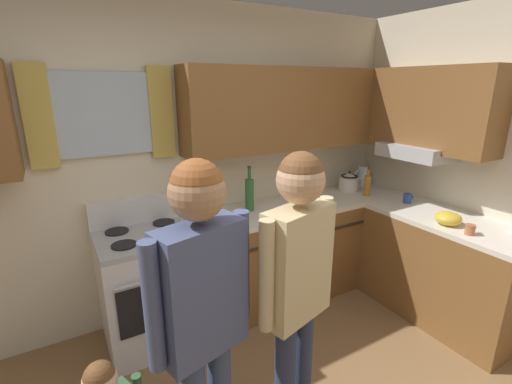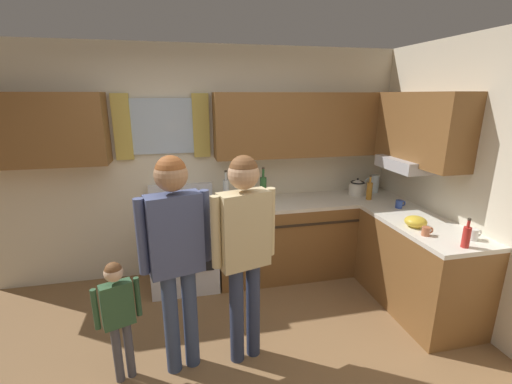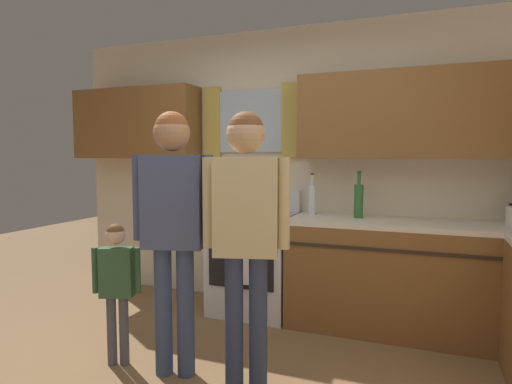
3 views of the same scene
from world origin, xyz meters
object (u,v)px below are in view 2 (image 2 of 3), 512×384
object	(u,v)px
mug_cobalt_blue	(399,204)
adult_holding_child	(176,242)
mug_ceramic_white	(473,234)
bottle_tall_clear	(226,190)
cup_terracotta	(426,231)
stovetop_kettle	(357,187)
small_child	(118,309)
water_pitcher	(374,183)
mixing_bowl	(416,222)
bottle_sauce_red	(466,236)
bottle_oil_amber	(369,190)
bottle_wine_green	(263,189)
stove_oven	(184,245)
adult_in_plaid	(244,238)

from	to	relation	value
mug_cobalt_blue	adult_holding_child	xyz separation A→B (m)	(-2.35, -0.78, 0.12)
mug_ceramic_white	bottle_tall_clear	bearing A→B (deg)	141.59
cup_terracotta	stovetop_kettle	world-z (taller)	stovetop_kettle
stovetop_kettle	small_child	world-z (taller)	stovetop_kettle
water_pitcher	mixing_bowl	xyz separation A→B (m)	(-0.25, -1.14, -0.06)
bottle_tall_clear	bottle_sauce_red	distance (m)	2.34
bottle_oil_amber	cup_terracotta	bearing A→B (deg)	-94.03
bottle_wine_green	small_child	xyz separation A→B (m)	(-1.40, -1.35, -0.45)
adult_holding_child	bottle_sauce_red	bearing A→B (deg)	-5.61
stove_oven	bottle_wine_green	distance (m)	1.09
bottle_wine_green	mixing_bowl	bearing A→B (deg)	-41.95
stovetop_kettle	mixing_bowl	distance (m)	1.09
bottle_oil_amber	adult_holding_child	xyz separation A→B (m)	(-2.19, -1.13, 0.06)
bottle_wine_green	cup_terracotta	xyz separation A→B (m)	(1.14, -1.27, -0.11)
stovetop_kettle	adult_in_plaid	distance (m)	2.13
bottle_oil_amber	mug_ceramic_white	bearing A→B (deg)	-78.55
bottle_oil_amber	stovetop_kettle	xyz separation A→B (m)	(-0.04, 0.21, -0.01)
bottle_sauce_red	small_child	xyz separation A→B (m)	(-2.69, 0.20, -0.39)
bottle_sauce_red	bottle_wine_green	world-z (taller)	bottle_wine_green
bottle_tall_clear	water_pitcher	world-z (taller)	bottle_tall_clear
water_pitcher	adult_holding_child	world-z (taller)	adult_holding_child
water_pitcher	adult_holding_child	distance (m)	2.79
bottle_sauce_red	stovetop_kettle	xyz separation A→B (m)	(-0.10, 1.56, 0.00)
adult_holding_child	small_child	bearing A→B (deg)	-176.64
mug_ceramic_white	mug_cobalt_blue	xyz separation A→B (m)	(-0.09, 0.88, -0.00)
stove_oven	bottle_sauce_red	bearing A→B (deg)	-34.16
stove_oven	bottle_wine_green	size ratio (longest dim) A/B	2.79
stovetop_kettle	bottle_oil_amber	bearing A→B (deg)	-80.54
mug_ceramic_white	cup_terracotta	size ratio (longest dim) A/B	1.15
water_pitcher	bottle_wine_green	bearing A→B (deg)	-177.12
bottle_oil_amber	adult_in_plaid	size ratio (longest dim) A/B	0.17
mug_cobalt_blue	water_pitcher	xyz separation A→B (m)	(0.06, 0.62, 0.07)
bottle_sauce_red	stovetop_kettle	size ratio (longest dim) A/B	0.90
bottle_wine_green	mug_ceramic_white	world-z (taller)	bottle_wine_green
adult_holding_child	small_child	xyz separation A→B (m)	(-0.43, -0.03, -0.46)
stove_oven	cup_terracotta	size ratio (longest dim) A/B	10.11
stove_oven	bottle_tall_clear	bearing A→B (deg)	12.71
mug_cobalt_blue	adult_holding_child	world-z (taller)	adult_holding_child
bottle_tall_clear	cup_terracotta	size ratio (longest dim) A/B	3.37
mug_cobalt_blue	adult_in_plaid	size ratio (longest dim) A/B	0.07
bottle_tall_clear	mug_cobalt_blue	size ratio (longest dim) A/B	3.20
mug_cobalt_blue	small_child	distance (m)	2.91
mug_cobalt_blue	adult_holding_child	size ratio (longest dim) A/B	0.07
mug_ceramic_white	small_child	size ratio (longest dim) A/B	0.13
bottle_wine_green	small_child	world-z (taller)	bottle_wine_green
mixing_bowl	cup_terracotta	bearing A→B (deg)	-102.54
bottle_tall_clear	small_child	size ratio (longest dim) A/B	0.38
cup_terracotta	bottle_wine_green	bearing A→B (deg)	131.99
adult_holding_child	adult_in_plaid	xyz separation A→B (m)	(0.50, 0.00, -0.01)
stove_oven	stovetop_kettle	world-z (taller)	stovetop_kettle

